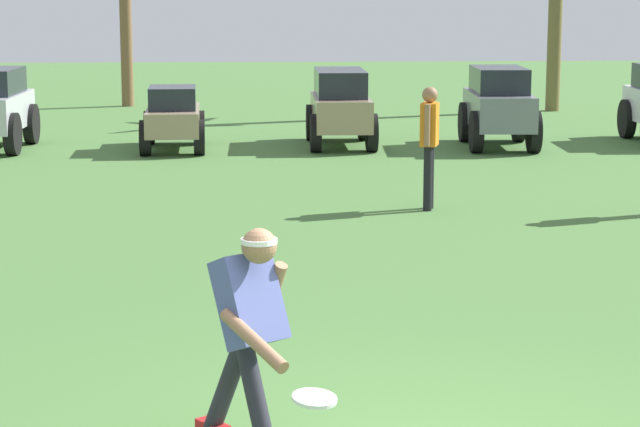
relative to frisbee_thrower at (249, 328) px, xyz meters
The scene contains 6 objects.
frisbee_thrower is the anchor object (origin of this frame).
frisbee_in_flight 0.89m from the frisbee_thrower, 66.66° to the right, with size 0.35×0.35×0.05m.
teammate_near_sideline 8.63m from the frisbee_thrower, 74.63° to the left, with size 0.29×0.49×1.56m.
parked_car_slot_c 14.46m from the frisbee_thrower, 95.12° to the left, with size 1.15×2.23×1.10m.
parked_car_slot_d 14.89m from the frisbee_thrower, 83.67° to the left, with size 1.16×2.41×1.34m.
parked_car_slot_e 15.10m from the frisbee_thrower, 73.04° to the left, with size 1.27×2.39×1.40m.
Camera 1 is at (-0.89, -6.72, 2.81)m, focal length 70.00 mm.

